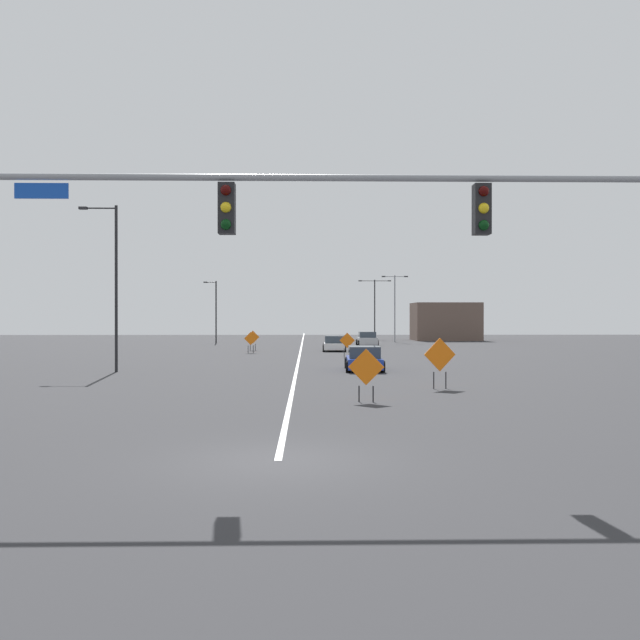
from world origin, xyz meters
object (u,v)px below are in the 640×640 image
object	(u,v)px
construction_sign_right_shoulder	(440,357)
car_white_approaching	(334,344)
street_lamp_near_left	(114,281)
construction_sign_left_shoulder	(347,342)
car_blue_mid	(364,359)
traffic_signal_assembly	(463,227)
construction_sign_right_lane	(366,369)
street_lamp_far_left	(395,303)
street_lamp_far_right	(375,304)
construction_sign_median_near	(251,340)
street_lamp_mid_right	(215,309)
construction_sign_median_far	(253,338)
car_silver_passing	(367,339)

from	to	relation	value
construction_sign_right_shoulder	car_white_approaching	world-z (taller)	construction_sign_right_shoulder
street_lamp_near_left	construction_sign_left_shoulder	xyz separation A→B (m)	(13.60, 13.83, -3.85)
car_white_approaching	car_blue_mid	bearing A→B (deg)	-87.92
traffic_signal_assembly	construction_sign_right_lane	world-z (taller)	traffic_signal_assembly
construction_sign_left_shoulder	car_white_approaching	xyz separation A→B (m)	(-0.63, 8.61, -0.51)
construction_sign_right_shoulder	street_lamp_far_left	bearing A→B (deg)	84.47
street_lamp_far_right	construction_sign_median_near	xyz separation A→B (m)	(-13.94, -34.59, -3.78)
construction_sign_median_near	construction_sign_left_shoulder	size ratio (longest dim) A/B	0.97
street_lamp_mid_right	street_lamp_far_left	xyz separation A→B (m)	(21.35, 2.65, 0.77)
street_lamp_far_right	construction_sign_median_far	size ratio (longest dim) A/B	4.52
construction_sign_right_lane	traffic_signal_assembly	bearing A→B (deg)	-82.96
construction_sign_right_lane	construction_sign_median_far	world-z (taller)	construction_sign_right_lane
street_lamp_near_left	construction_sign_right_lane	world-z (taller)	street_lamp_near_left
car_silver_passing	street_lamp_mid_right	bearing A→B (deg)	156.49
street_lamp_far_left	car_blue_mid	world-z (taller)	street_lamp_far_left
street_lamp_mid_right	construction_sign_right_shoulder	bearing A→B (deg)	-71.93
street_lamp_near_left	construction_sign_median_far	distance (m)	24.55
construction_sign_median_far	street_lamp_near_left	bearing A→B (deg)	-103.47
street_lamp_near_left	car_white_approaching	world-z (taller)	street_lamp_near_left
traffic_signal_assembly	street_lamp_far_left	size ratio (longest dim) A/B	1.97
construction_sign_median_near	car_silver_passing	world-z (taller)	construction_sign_median_near
construction_sign_left_shoulder	car_blue_mid	xyz separation A→B (m)	(0.16, -13.02, -0.51)
traffic_signal_assembly	street_lamp_far_right	bearing A→B (deg)	85.54
traffic_signal_assembly	construction_sign_median_far	xyz separation A→B (m)	(-8.17, 46.19, -3.74)
traffic_signal_assembly	street_lamp_near_left	xyz separation A→B (m)	(-13.81, 22.62, 0.13)
traffic_signal_assembly	construction_sign_median_near	size ratio (longest dim) A/B	9.02
construction_sign_left_shoulder	construction_sign_median_far	world-z (taller)	construction_sign_left_shoulder
street_lamp_far_left	car_blue_mid	size ratio (longest dim) A/B	1.83
street_lamp_far_left	construction_sign_left_shoulder	xyz separation A→B (m)	(-7.57, -29.82, -3.63)
construction_sign_right_shoulder	construction_sign_median_far	size ratio (longest dim) A/B	1.18
construction_sign_right_shoulder	construction_sign_right_lane	bearing A→B (deg)	-129.09
car_blue_mid	car_white_approaching	world-z (taller)	car_blue_mid
street_lamp_far_right	street_lamp_mid_right	xyz separation A→B (m)	(-19.95, -12.74, -0.89)
street_lamp_far_right	car_white_approaching	size ratio (longest dim) A/B	1.94
traffic_signal_assembly	construction_sign_median_near	bearing A→B (deg)	100.82
traffic_signal_assembly	street_lamp_mid_right	xyz separation A→B (m)	(-13.99, 63.63, -0.86)
traffic_signal_assembly	car_white_approaching	distance (m)	45.27
street_lamp_near_left	construction_sign_right_lane	bearing A→B (deg)	-46.07
traffic_signal_assembly	car_white_approaching	xyz separation A→B (m)	(-0.84, 45.06, -4.23)
construction_sign_median_far	car_silver_passing	world-z (taller)	construction_sign_median_far
construction_sign_right_shoulder	construction_sign_left_shoulder	world-z (taller)	construction_sign_right_shoulder
construction_sign_left_shoulder	car_silver_passing	bearing A→B (deg)	80.52
traffic_signal_assembly	street_lamp_near_left	size ratio (longest dim) A/B	1.76
traffic_signal_assembly	street_lamp_far_right	size ratio (longest dim) A/B	1.96
car_white_approaching	street_lamp_mid_right	bearing A→B (deg)	125.31
street_lamp_far_right	construction_sign_median_near	size ratio (longest dim) A/B	4.60
construction_sign_right_lane	car_blue_mid	distance (m)	13.98
car_white_approaching	construction_sign_median_near	bearing A→B (deg)	-155.28
street_lamp_far_left	construction_sign_median_far	distance (m)	25.65
construction_sign_right_lane	construction_sign_right_shoulder	distance (m)	5.49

